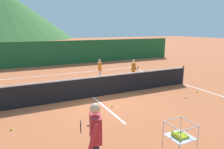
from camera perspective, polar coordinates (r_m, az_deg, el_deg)
ground_plane at (r=9.54m, az=-5.27°, el=-6.29°), size 120.00×120.00×0.00m
line_baseline_far at (r=14.74m, az=-12.99°, el=0.22°), size 10.93×0.08×0.01m
line_sideline_east at (r=12.46m, az=18.96°, el=-2.40°), size 0.08×11.69×0.01m
line_service_center at (r=9.54m, az=-5.27°, el=-6.28°), size 0.08×6.08×0.01m
tennis_net at (r=9.40m, az=-5.33°, el=-3.41°), size 10.98×0.08×1.05m
instructor at (r=4.45m, az=-4.72°, el=-15.77°), size 0.44×0.81×1.62m
student_0 at (r=12.31m, az=-3.43°, el=1.82°), size 0.37×0.53×1.31m
student_1 at (r=12.26m, az=6.06°, el=1.76°), size 0.48×0.69×1.31m
ball_cart at (r=5.38m, az=18.27°, el=-15.76°), size 0.58×0.58×0.90m
tennis_ball_0 at (r=7.83m, az=18.52°, el=-11.00°), size 0.07×0.07×0.07m
tennis_ball_1 at (r=8.36m, az=-0.02°, el=-8.79°), size 0.07×0.07×0.07m
tennis_ball_2 at (r=11.03m, az=22.55°, el=-4.44°), size 0.07×0.07×0.07m
tennis_ball_3 at (r=7.30m, az=-26.15°, el=-13.47°), size 0.07×0.07×0.07m
tennis_ball_5 at (r=9.92m, az=19.71°, el=-6.06°), size 0.07×0.07×0.07m
windscreen_fence at (r=18.30m, az=-15.91°, el=5.71°), size 24.05×0.08×2.07m
hill_0 at (r=73.64m, az=-28.36°, el=14.75°), size 42.05×42.05×15.40m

